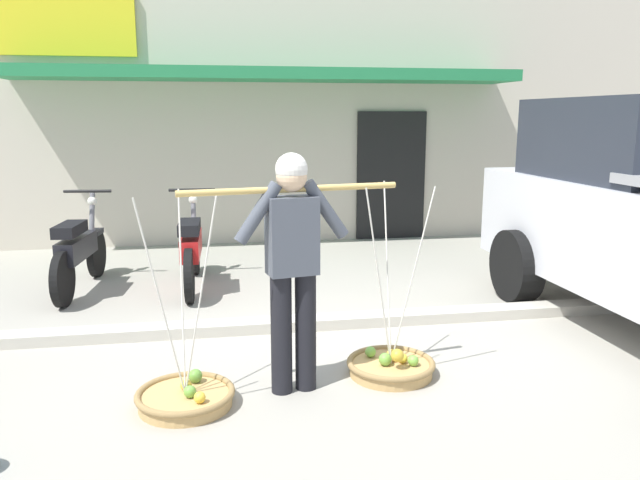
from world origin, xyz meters
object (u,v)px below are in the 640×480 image
at_px(fruit_vendor, 293,257).
at_px(fruit_basket_left_side, 391,365).
at_px(fruit_basket_right_side, 186,396).
at_px(motorcycle_second_in_row, 192,249).
at_px(motorcycle_nearest_shop, 79,252).

distance_m(fruit_vendor, fruit_basket_left_side, 1.19).
height_order(fruit_vendor, fruit_basket_right_side, fruit_vendor).
relative_size(fruit_vendor, fruit_basket_right_side, 1.17).
height_order(fruit_vendor, fruit_basket_left_side, fruit_vendor).
relative_size(fruit_basket_right_side, motorcycle_second_in_row, 0.80).
height_order(fruit_basket_left_side, motorcycle_nearest_shop, fruit_basket_left_side).
bearing_deg(fruit_vendor, motorcycle_second_in_row, 105.22).
xyz_separation_m(fruit_vendor, motorcycle_second_in_row, (-0.78, 2.88, -0.52)).
bearing_deg(fruit_basket_left_side, motorcycle_nearest_shop, 134.55).
bearing_deg(motorcycle_nearest_shop, motorcycle_second_in_row, -3.48).
distance_m(fruit_basket_left_side, motorcycle_nearest_shop, 3.97).
distance_m(motorcycle_nearest_shop, motorcycle_second_in_row, 1.23).
xyz_separation_m(fruit_basket_right_side, motorcycle_nearest_shop, (-1.26, 3.09, 0.38)).
relative_size(fruit_basket_left_side, fruit_basket_right_side, 1.00).
distance_m(fruit_vendor, fruit_basket_right_side, 1.19).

